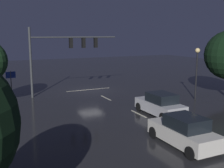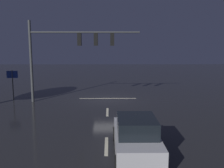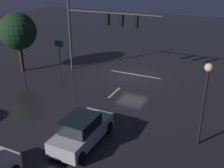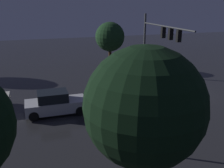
{
  "view_description": "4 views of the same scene",
  "coord_description": "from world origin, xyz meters",
  "views": [
    {
      "loc": [
        10.85,
        27.75,
        6.01
      ],
      "look_at": [
        -0.56,
        4.15,
        1.34
      ],
      "focal_mm": 45.11,
      "sensor_mm": 36.0,
      "label": 1
    },
    {
      "loc": [
        -0.15,
        21.18,
        4.7
      ],
      "look_at": [
        -0.32,
        4.29,
        2.05
      ],
      "focal_mm": 40.23,
      "sensor_mm": 36.0,
      "label": 2
    },
    {
      "loc": [
        -8.32,
        21.7,
        8.97
      ],
      "look_at": [
        -0.53,
        5.53,
        1.43
      ],
      "focal_mm": 43.06,
      "sensor_mm": 36.0,
      "label": 3
    },
    {
      "loc": [
        -19.3,
        12.36,
        7.81
      ],
      "look_at": [
        0.49,
        6.09,
        1.26
      ],
      "focal_mm": 42.07,
      "sensor_mm": 36.0,
      "label": 4
    }
  ],
  "objects": [
    {
      "name": "ground_plane",
      "position": [
        0.0,
        0.0,
        0.0
      ],
      "size": [
        80.0,
        80.0,
        0.0
      ],
      "primitive_type": "plane",
      "color": "#232326"
    },
    {
      "name": "traffic_signal_assembly",
      "position": [
        2.98,
        0.63,
        4.6
      ],
      "size": [
        8.94,
        0.47,
        6.65
      ],
      "color": "#383A3D",
      "rests_on": "ground_plane"
    },
    {
      "name": "lane_dash_far",
      "position": [
        0.0,
        4.0,
        0.0
      ],
      "size": [
        0.16,
        2.2,
        0.01
      ],
      "primitive_type": "cube",
      "rotation": [
        0.0,
        0.0,
        1.57
      ],
      "color": "beige",
      "rests_on": "ground_plane"
    },
    {
      "name": "lane_dash_mid",
      "position": [
        0.0,
        10.0,
        0.0
      ],
      "size": [
        0.16,
        2.2,
        0.01
      ],
      "primitive_type": "cube",
      "rotation": [
        0.0,
        0.0,
        1.57
      ],
      "color": "beige",
      "rests_on": "ground_plane"
    },
    {
      "name": "stop_bar",
      "position": [
        0.0,
        -0.56,
        0.0
      ],
      "size": [
        5.0,
        0.16,
        0.01
      ],
      "primitive_type": "cube",
      "color": "beige",
      "rests_on": "ground_plane"
    },
    {
      "name": "car_approaching",
      "position": [
        -1.28,
        10.95,
        0.8
      ],
      "size": [
        1.91,
        4.37,
        1.7
      ],
      "color": "#B7B7BC",
      "rests_on": "ground_plane"
    },
    {
      "name": "street_lamp_left_kerb",
      "position": [
        -7.19,
        8.2,
        3.36
      ],
      "size": [
        0.44,
        0.44,
        4.77
      ],
      "color": "black",
      "rests_on": "ground_plane"
    },
    {
      "name": "route_sign",
      "position": [
        8.06,
        0.1,
        1.86
      ],
      "size": [
        0.9,
        0.18,
        2.58
      ],
      "color": "#383A3D",
      "rests_on": "ground_plane"
    },
    {
      "name": "tree_left_near",
      "position": [
        -10.96,
        8.43,
        4.03
      ],
      "size": [
        4.69,
        4.69,
        6.38
      ],
      "color": "#382314",
      "rests_on": "ground_plane"
    },
    {
      "name": "tree_right_far",
      "position": [
        10.21,
        3.26,
        3.86
      ],
      "size": [
        3.43,
        3.43,
        5.59
      ],
      "color": "#382314",
      "rests_on": "ground_plane"
    }
  ]
}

